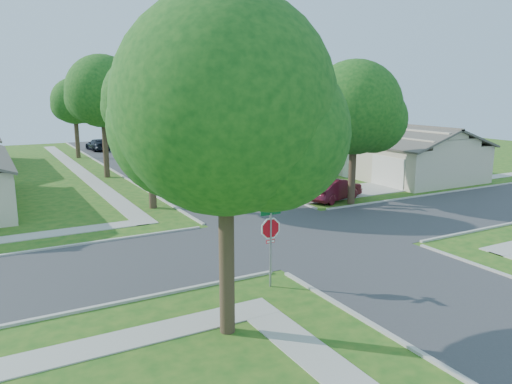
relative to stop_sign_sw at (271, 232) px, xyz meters
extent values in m
plane|color=#1D5316|center=(4.70, 4.70, -2.03)|extent=(100.00, 100.00, 0.00)
cube|color=#333335|center=(4.70, 4.70, -2.03)|extent=(7.00, 100.00, 0.02)
cube|color=#9E9B91|center=(10.80, 30.70, -2.01)|extent=(1.20, 40.00, 0.04)
cube|color=#9E9B91|center=(-1.40, 30.70, -2.01)|extent=(1.20, 40.00, 0.04)
cube|color=#9E9B91|center=(12.60, 11.80, -2.01)|extent=(8.80, 3.60, 0.05)
cube|color=gray|center=(0.00, 0.00, -0.68)|extent=(0.06, 0.06, 2.70)
cylinder|color=white|center=(0.00, 0.00, 0.12)|extent=(1.05, 0.02, 1.05)
cylinder|color=red|center=(0.00, 0.00, 0.12)|extent=(0.90, 0.03, 0.90)
cube|color=red|center=(0.00, 0.00, -0.35)|extent=(0.34, 0.03, 0.12)
cube|color=white|center=(0.00, 0.00, -0.35)|extent=(0.30, 0.03, 0.08)
cube|color=#0C5426|center=(0.00, 0.00, 0.69)|extent=(0.80, 0.02, 0.16)
cube|color=#0C5426|center=(0.00, 0.00, 0.87)|extent=(0.02, 0.80, 0.16)
cube|color=gray|center=(9.40, 9.40, -0.68)|extent=(0.06, 0.06, 2.70)
cylinder|color=white|center=(9.40, 9.40, 0.12)|extent=(1.05, 0.02, 1.05)
cylinder|color=red|center=(9.40, 9.40, 0.12)|extent=(0.90, 0.03, 0.90)
cube|color=red|center=(9.40, 9.40, -0.35)|extent=(0.34, 0.03, 0.12)
cube|color=white|center=(9.40, 9.40, -0.35)|extent=(0.30, 0.03, 0.08)
cube|color=#0C5426|center=(9.40, 9.40, 0.69)|extent=(0.80, 0.02, 0.16)
cube|color=#0C5426|center=(9.40, 9.40, 0.87)|extent=(0.02, 0.80, 0.16)
cylinder|color=#38281C|center=(9.40, 13.70, -0.05)|extent=(0.44, 0.44, 3.95)
sphere|color=#114513|center=(9.40, 13.70, 3.85)|extent=(4.80, 4.80, 4.80)
sphere|color=#114513|center=(10.24, 13.22, 3.25)|extent=(3.46, 3.46, 3.46)
sphere|color=#114513|center=(8.68, 14.30, 3.37)|extent=(3.26, 3.26, 3.26)
cylinder|color=#38281C|center=(9.40, 25.70, 0.12)|extent=(0.44, 0.44, 4.30)
sphere|color=#114513|center=(9.40, 25.70, 4.48)|extent=(5.40, 5.40, 5.40)
sphere|color=#114513|center=(10.35, 25.16, 3.81)|extent=(3.89, 3.89, 3.89)
sphere|color=#114513|center=(8.59, 26.38, 3.94)|extent=(3.67, 3.67, 3.67)
cylinder|color=#38281C|center=(9.40, 38.70, 0.07)|extent=(0.44, 0.44, 4.20)
sphere|color=#114513|center=(9.40, 38.70, 4.19)|extent=(5.00, 5.00, 5.00)
sphere|color=#114513|center=(10.28, 38.20, 3.57)|extent=(3.60, 3.60, 3.60)
sphere|color=#114513|center=(8.65, 39.33, 3.69)|extent=(3.40, 3.40, 3.40)
cylinder|color=#38281C|center=(0.00, 13.70, 0.09)|extent=(0.44, 0.44, 4.25)
sphere|color=#114513|center=(0.00, 13.70, 4.34)|extent=(5.20, 5.20, 5.20)
sphere|color=#114513|center=(0.91, 13.18, 3.69)|extent=(3.74, 3.74, 3.74)
sphere|color=#114513|center=(-0.78, 14.35, 3.82)|extent=(3.54, 3.54, 3.54)
cylinder|color=#38281C|center=(0.00, 25.70, 0.19)|extent=(0.44, 0.44, 4.44)
sphere|color=#114513|center=(0.00, 25.70, 4.73)|extent=(5.60, 5.60, 5.60)
sphere|color=#114513|center=(0.98, 25.14, 4.03)|extent=(4.03, 4.03, 4.03)
sphere|color=#114513|center=(-0.84, 26.40, 4.17)|extent=(3.81, 3.81, 3.81)
cylinder|color=#38281C|center=(0.00, 38.70, -0.08)|extent=(0.44, 0.44, 3.90)
sphere|color=#114513|center=(0.00, 38.70, 3.70)|extent=(4.60, 4.60, 4.60)
sphere|color=#114513|center=(0.80, 38.24, 3.13)|extent=(3.31, 3.31, 3.31)
sphere|color=#114513|center=(-0.69, 39.28, 3.24)|extent=(3.13, 3.13, 3.13)
cylinder|color=#38281C|center=(-2.80, -2.30, -0.01)|extent=(0.44, 0.44, 4.04)
sphere|color=#114513|center=(-2.80, -2.30, 4.52)|extent=(6.00, 6.00, 6.00)
sphere|color=#114513|center=(-1.75, -2.90, 3.77)|extent=(4.32, 4.32, 4.32)
sphere|color=#114513|center=(-3.70, -1.55, 3.92)|extent=(4.08, 4.08, 4.08)
cylinder|color=#38281C|center=(11.00, 8.90, -0.26)|extent=(0.44, 0.44, 3.54)
sphere|color=#114513|center=(11.00, 8.90, 3.83)|extent=(5.60, 5.60, 5.60)
sphere|color=#114513|center=(11.98, 8.34, 3.13)|extent=(4.03, 4.03, 4.03)
sphere|color=#114513|center=(10.16, 9.60, 3.27)|extent=(3.81, 3.81, 3.81)
cube|color=#B7A991|center=(20.70, 15.70, -0.63)|extent=(8.00, 13.00, 2.80)
cube|color=#433F39|center=(22.70, 15.70, 1.42)|extent=(4.42, 13.60, 1.56)
cube|color=#433F39|center=(18.70, 15.70, 1.42)|extent=(4.42, 13.60, 1.56)
cube|color=silver|center=(16.67, 11.80, -0.93)|extent=(0.06, 3.20, 2.20)
cube|color=silver|center=(16.67, 16.35, -1.03)|extent=(0.06, 0.90, 2.00)
cube|color=#1E2633|center=(16.67, 18.95, -0.48)|extent=(0.06, 1.80, 1.10)
cube|color=#B7A991|center=(20.70, 33.70, -0.63)|extent=(8.00, 13.00, 2.80)
cube|color=#433F39|center=(22.70, 33.70, 1.42)|extent=(4.42, 13.60, 1.56)
cube|color=#433F39|center=(18.70, 33.70, 1.42)|extent=(4.42, 13.60, 1.56)
cube|color=silver|center=(16.67, 29.80, -0.93)|extent=(0.06, 3.20, 2.20)
cube|color=silver|center=(16.67, 34.35, -1.03)|extent=(0.06, 0.90, 2.00)
cube|color=#1E2633|center=(16.67, 36.95, -0.48)|extent=(0.06, 1.80, 1.10)
cube|color=silver|center=(-7.27, 15.80, -0.93)|extent=(0.06, 3.20, 2.20)
cube|color=silver|center=(-7.27, 20.35, -1.03)|extent=(0.06, 0.90, 2.00)
cube|color=#1E2633|center=(-7.27, 22.95, -0.48)|extent=(0.06, 1.80, 1.10)
cube|color=silver|center=(-7.27, 32.80, -0.93)|extent=(0.06, 3.20, 2.20)
imported|color=#4E101D|center=(10.70, 10.20, -1.31)|extent=(4.65, 2.91, 1.45)
imported|color=black|center=(7.24, 25.69, -1.26)|extent=(1.91, 4.56, 1.54)
imported|color=black|center=(3.08, 44.07, -1.36)|extent=(2.23, 4.72, 1.33)
camera|label=1|loc=(-8.55, -14.44, 4.90)|focal=35.00mm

